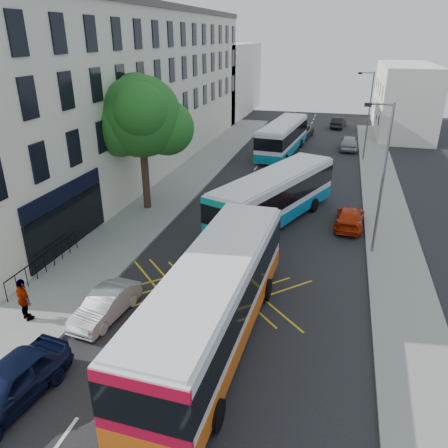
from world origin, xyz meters
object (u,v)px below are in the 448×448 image
Objects in this scene: parked_car_blue at (9,384)px; motorbike at (183,399)px; lamp_far at (368,112)px; distant_car_silver at (349,143)px; bus_far at (283,137)px; bus_near at (214,299)px; distant_car_dark at (338,122)px; street_tree at (141,118)px; red_hatchback at (350,217)px; pedestrian_far at (24,300)px; bus_mid at (274,197)px; lamp_near at (382,173)px; distant_car_grey at (301,132)px; parked_car_silver at (106,305)px.

motorbike is at bearing 15.44° from parked_car_blue.
lamp_far is 5.94m from distant_car_silver.
bus_near is at bearing -81.27° from bus_far.
distant_car_dark is at bearing 87.42° from bus_near.
street_tree is 2.10× the size of red_hatchback.
motorbike is 8.65m from pedestrian_far.
bus_mid is 21.81m from distant_car_silver.
bus_far is at bearing 68.89° from street_tree.
pedestrian_far reaches higher than parked_car_blue.
lamp_near is at bearing 93.20° from distant_car_silver.
motorbike is at bearing -81.33° from bus_far.
bus_mid reaches higher than distant_car_grey.
bus_far is 35.31m from parked_car_blue.
bus_near reaches higher than red_hatchback.
street_tree is 22.57m from lamp_far.
distant_car_grey is at bearing 88.55° from bus_far.
motorbike is at bearing -33.58° from parked_car_silver.
lamp_far is at bearing -0.04° from bus_far.
distant_car_grey is at bearing -73.49° from red_hatchback.
bus_near reaches higher than parked_car_silver.
pedestrian_far reaches higher than motorbike.
pedestrian_far is (-2.38, 3.90, 0.35)m from parked_car_blue.
lamp_far is at bearing 78.58° from parked_car_blue.
lamp_far reaches higher than bus_mid.
distant_car_silver reaches higher than parked_car_silver.
street_tree is 2.09× the size of distant_car_dark.
street_tree reaches higher than bus_mid.
distant_car_silver is at bearing 83.56° from bus_near.
lamp_far is 36.45m from parked_car_blue.
bus_near is 34.08m from distant_car_silver.
parked_car_blue reaches higher than red_hatchback.
bus_mid is at bearing 78.73° from parked_car_blue.
street_tree is 4.26× the size of motorbike.
bus_mid is (-5.89, -16.97, -2.90)m from lamp_far.
parked_car_blue is 40.01m from distant_car_silver.
bus_mid is at bearing 0.43° from street_tree.
distant_car_grey is at bearing 90.36° from parked_car_silver.
pedestrian_far is (-6.36, -31.18, -0.59)m from bus_far.
bus_near is at bearing 49.30° from parked_car_blue.
distant_car_dark is (9.16, 50.49, -0.07)m from parked_car_blue.
lamp_far is 0.68× the size of bus_mid.
bus_near is 3.34× the size of parked_car_silver.
lamp_far is at bearing 92.22° from bus_mid.
lamp_far is at bearing -87.62° from pedestrian_far.
lamp_near is at bearing 58.11° from bus_near.
motorbike reaches higher than distant_car_grey.
bus_near is 2.96× the size of red_hatchback.
distant_car_dark is at bearing 77.23° from bus_far.
distant_car_grey is 7.23m from distant_car_silver.
parked_car_blue reaches higher than parked_car_silver.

